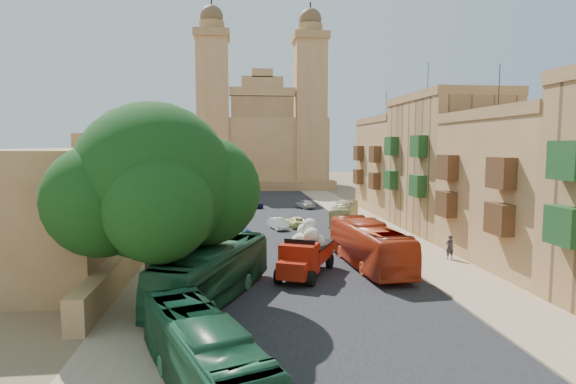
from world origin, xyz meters
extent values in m
plane|color=brown|center=(0.00, 0.00, 0.00)|extent=(260.00, 260.00, 0.00)
cube|color=black|center=(0.00, 30.00, 0.01)|extent=(14.00, 140.00, 0.01)
cube|color=#9D8467|center=(9.50, 30.00, 0.01)|extent=(5.00, 140.00, 0.01)
cube|color=#9D8467|center=(-9.50, 30.00, 0.01)|extent=(5.00, 140.00, 0.01)
cube|color=#9D8467|center=(7.00, 30.00, 0.06)|extent=(0.25, 140.00, 0.12)
cube|color=#9D8467|center=(-7.00, 30.00, 0.06)|extent=(0.25, 140.00, 0.12)
cube|color=#1E4B21|center=(11.55, 0.92, 4.56)|extent=(0.90, 2.20, 2.00)
cube|color=#1E4B21|center=(11.55, 0.92, 7.92)|extent=(0.90, 2.20, 2.00)
cube|color=#A87A4C|center=(16.00, 11.00, 5.25)|extent=(8.00, 14.00, 10.50)
cube|color=olive|center=(16.00, 11.00, 10.90)|extent=(8.20, 14.00, 0.80)
cylinder|color=black|center=(15.00, 13.80, 13.10)|extent=(0.06, 0.06, 3.60)
cube|color=#52311B|center=(11.55, 7.08, 3.99)|extent=(0.90, 2.20, 2.00)
cube|color=#52311B|center=(11.55, 14.92, 3.99)|extent=(0.90, 2.20, 2.00)
cube|color=#52311B|center=(11.55, 7.08, 6.93)|extent=(0.90, 2.20, 2.00)
cube|color=#52311B|center=(11.55, 14.92, 6.93)|extent=(0.90, 2.20, 2.00)
cube|color=#B38251|center=(16.00, 25.00, 6.50)|extent=(8.00, 14.00, 13.00)
cube|color=olive|center=(16.00, 25.00, 13.40)|extent=(8.20, 14.00, 0.80)
cylinder|color=black|center=(15.00, 27.80, 15.60)|extent=(0.06, 0.06, 3.60)
cube|color=#1E4B21|center=(11.55, 21.08, 4.94)|extent=(0.90, 2.20, 2.00)
cube|color=#1E4B21|center=(11.55, 28.92, 4.94)|extent=(0.90, 2.20, 2.00)
cube|color=#1E4B21|center=(11.55, 21.08, 8.58)|extent=(0.90, 2.20, 2.00)
cube|color=#1E4B21|center=(11.55, 28.92, 8.58)|extent=(0.90, 2.20, 2.00)
cube|color=#A87A4C|center=(16.00, 39.00, 5.75)|extent=(8.00, 14.00, 11.50)
cube|color=olive|center=(16.00, 39.00, 11.90)|extent=(8.20, 14.00, 0.80)
cylinder|color=black|center=(15.00, 41.80, 14.10)|extent=(0.06, 0.06, 3.60)
cube|color=#52311B|center=(11.55, 35.08, 4.37)|extent=(0.90, 2.20, 2.00)
cube|color=#52311B|center=(11.55, 42.92, 4.37)|extent=(0.90, 2.20, 2.00)
cube|color=#52311B|center=(11.55, 35.08, 7.59)|extent=(0.90, 2.20, 2.00)
cube|color=#52311B|center=(11.55, 42.92, 7.59)|extent=(0.90, 2.20, 2.00)
cube|color=#A87A4C|center=(-12.50, 20.00, 0.90)|extent=(1.00, 40.00, 1.80)
cube|color=olive|center=(-18.00, 18.00, 4.20)|extent=(10.00, 28.00, 8.40)
cube|color=#B38251|center=(-18.00, 44.00, 5.00)|extent=(10.00, 22.00, 10.00)
cube|color=#A87A4C|center=(0.00, 81.00, 7.00)|extent=(26.00, 20.00, 14.00)
cube|color=olive|center=(0.00, 70.50, 0.90)|extent=(28.00, 4.00, 1.80)
cube|color=olive|center=(0.00, 72.20, 10.00)|extent=(12.00, 2.00, 16.00)
cube|color=#A87A4C|center=(0.00, 72.20, 18.90)|extent=(12.60, 2.40, 1.60)
cube|color=#A87A4C|center=(0.00, 72.20, 20.60)|extent=(8.00, 2.00, 2.40)
cube|color=#A87A4C|center=(0.00, 72.20, 22.40)|extent=(4.00, 2.00, 1.60)
cube|color=#A87A4C|center=(-9.50, 73.50, 14.50)|extent=(6.00, 6.00, 29.00)
cube|color=olive|center=(-9.50, 73.50, 29.60)|extent=(6.80, 6.80, 1.40)
cylinder|color=olive|center=(-9.50, 73.50, 31.20)|extent=(4.80, 4.80, 1.80)
sphere|color=brown|center=(-9.50, 73.50, 33.00)|extent=(4.40, 4.40, 4.40)
cylinder|color=black|center=(-9.50, 73.50, 35.40)|extent=(0.28, 0.28, 1.80)
cube|color=#A87A4C|center=(9.50, 73.50, 14.50)|extent=(6.00, 6.00, 29.00)
cube|color=olive|center=(9.50, 73.50, 29.60)|extent=(6.80, 6.80, 1.40)
cylinder|color=olive|center=(9.50, 73.50, 31.20)|extent=(4.80, 4.80, 1.80)
sphere|color=brown|center=(9.50, 73.50, 33.00)|extent=(4.40, 4.40, 4.40)
cylinder|color=black|center=(9.50, 73.50, 35.40)|extent=(0.28, 0.28, 1.80)
cylinder|color=#332519|center=(-9.50, 4.00, 2.08)|extent=(1.10, 1.10, 4.17)
sphere|color=black|center=(-9.50, 4.00, 6.80)|extent=(8.34, 8.34, 8.34)
sphere|color=black|center=(-6.87, 5.32, 6.14)|extent=(6.14, 6.14, 6.14)
sphere|color=black|center=(-11.91, 3.01, 5.93)|extent=(5.71, 5.71, 5.71)
sphere|color=black|center=(-8.84, 1.37, 5.71)|extent=(5.27, 5.27, 5.27)
sphere|color=black|center=(-10.71, 6.41, 7.68)|extent=(4.83, 4.83, 4.83)
cylinder|color=#332519|center=(-10.00, 12.00, 0.95)|extent=(0.44, 0.44, 1.90)
sphere|color=black|center=(-10.00, 12.00, 2.87)|extent=(2.77, 2.77, 2.77)
cylinder|color=#332519|center=(-10.00, 24.00, 1.26)|extent=(0.44, 0.44, 2.53)
sphere|color=black|center=(-10.00, 24.00, 3.82)|extent=(3.68, 3.68, 3.68)
cylinder|color=#332519|center=(-10.00, 36.00, 1.05)|extent=(0.44, 0.44, 2.11)
sphere|color=black|center=(-10.00, 36.00, 3.18)|extent=(3.06, 3.06, 3.06)
cylinder|color=#332519|center=(-10.00, 48.00, 1.21)|extent=(0.44, 0.44, 2.43)
sphere|color=black|center=(-10.00, 48.00, 3.66)|extent=(3.53, 3.53, 3.53)
cube|color=#AA1E0D|center=(-0.14, 10.46, 1.35)|extent=(3.78, 4.51, 0.97)
cube|color=black|center=(-0.14, 10.46, 1.88)|extent=(3.85, 4.58, 0.13)
cube|color=#AA1E0D|center=(-1.18, 8.21, 1.45)|extent=(2.82, 2.61, 1.94)
cube|color=#AA1E0D|center=(-1.73, 7.04, 1.02)|extent=(2.20, 1.94, 1.08)
cube|color=black|center=(-1.18, 8.21, 2.21)|extent=(1.90, 0.96, 0.97)
cylinder|color=black|center=(-2.57, 7.78, 0.48)|extent=(0.75, 1.04, 0.97)
cylinder|color=black|center=(-0.61, 6.88, 0.48)|extent=(0.75, 1.04, 0.97)
cylinder|color=black|center=(-0.58, 12.08, 0.48)|extent=(0.75, 1.04, 0.97)
cylinder|color=black|center=(1.38, 11.18, 0.48)|extent=(0.75, 1.04, 0.97)
sphere|color=beige|center=(-0.90, 10.10, 2.15)|extent=(1.18, 1.18, 1.18)
sphere|color=beige|center=(0.21, 9.94, 2.15)|extent=(1.18, 1.18, 1.18)
sphere|color=beige|center=(0.13, 11.04, 2.15)|extent=(1.18, 1.18, 1.18)
sphere|color=beige|center=(-0.49, 10.74, 2.75)|extent=(1.08, 1.08, 1.08)
sphere|color=beige|center=(-0.21, 9.42, 2.69)|extent=(1.08, 1.08, 1.08)
sphere|color=beige|center=(-0.19, 10.36, 3.23)|extent=(0.97, 0.97, 0.97)
cube|color=#455821|center=(6.12, 20.00, 0.96)|extent=(3.56, 5.05, 1.91)
cylinder|color=black|center=(4.69, 18.83, 0.38)|extent=(0.56, 0.82, 0.77)
cylinder|color=black|center=(6.38, 18.17, 0.38)|extent=(0.56, 0.82, 0.77)
cylinder|color=black|center=(5.86, 21.83, 0.38)|extent=(0.56, 0.82, 0.77)
cylinder|color=black|center=(7.55, 21.17, 0.38)|extent=(0.56, 0.82, 0.77)
imported|color=#1C5435|center=(-6.38, -5.33, 1.35)|extent=(5.60, 9.90, 2.71)
imported|color=#1D512D|center=(-6.50, 5.05, 1.57)|extent=(6.70, 11.42, 3.14)
imported|color=#C03918|center=(4.23, 11.22, 1.59)|extent=(3.47, 11.57, 3.18)
imported|color=#CABD85|center=(6.50, 29.00, 1.25)|extent=(5.02, 9.18, 2.51)
imported|color=#3367A1|center=(-4.75, 21.17, 0.58)|extent=(2.24, 3.65, 1.16)
imported|color=white|center=(-0.90, 27.36, 0.58)|extent=(2.03, 3.68, 1.15)
imported|color=#FFFCA9|center=(1.12, 28.58, 0.55)|extent=(2.51, 4.22, 1.10)
imported|color=#151848|center=(-2.84, 45.28, 0.66)|extent=(3.00, 4.89, 1.32)
imported|color=silver|center=(4.25, 43.51, 0.62)|extent=(2.58, 3.91, 1.24)
imported|color=teal|center=(-4.31, 54.80, 0.57)|extent=(1.48, 3.53, 1.13)
imported|color=#2A282E|center=(11.00, 12.81, 0.93)|extent=(0.74, 0.54, 1.86)
imported|color=#3C3C3D|center=(7.50, 12.78, 0.84)|extent=(0.66, 1.06, 1.68)
camera|label=1|loc=(-5.16, -21.74, 8.69)|focal=30.00mm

